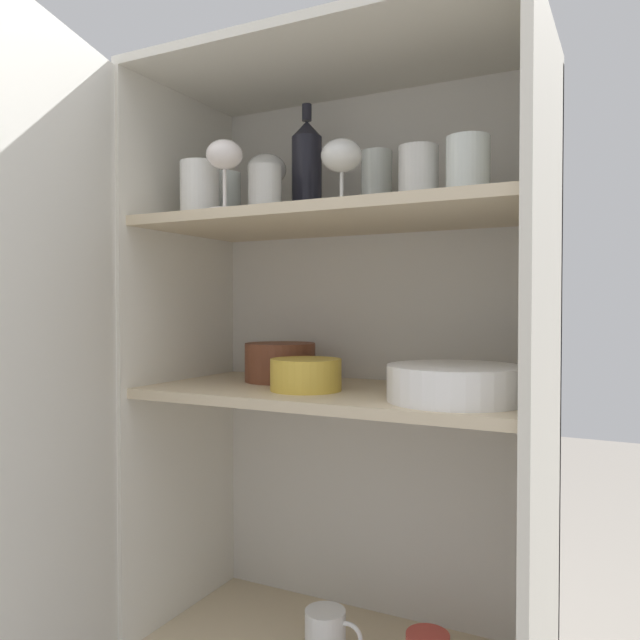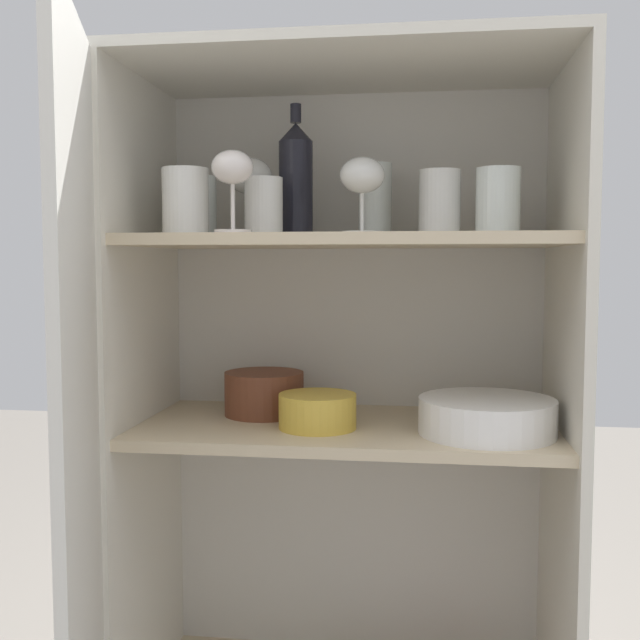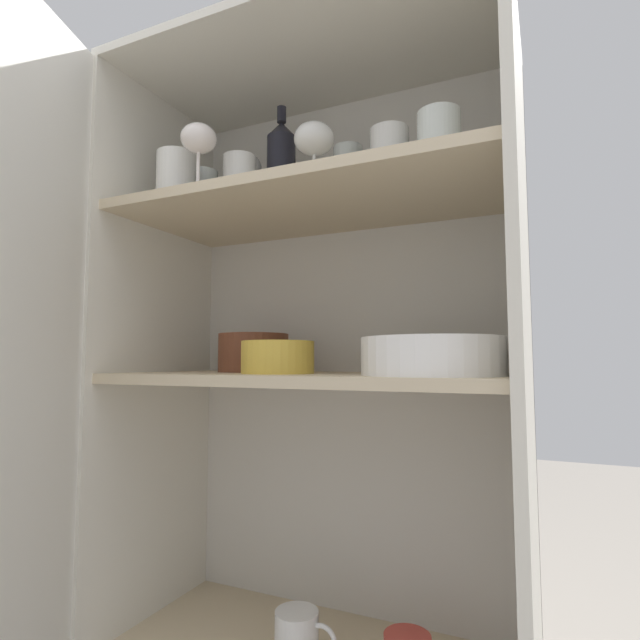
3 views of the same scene
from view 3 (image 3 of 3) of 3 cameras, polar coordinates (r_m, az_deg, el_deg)
name	(u,v)px [view 3 (image 3 of 3)]	position (r m, az deg, el deg)	size (l,w,h in m)	color
cupboard_back_panel	(346,409)	(1.16, 3.04, -10.10)	(0.79, 0.02, 1.45)	silver
cupboard_side_left	(156,409)	(1.21, -18.28, -9.68)	(0.02, 0.40, 1.45)	silver
cupboard_side_right	(526,428)	(0.89, 22.48, -11.39)	(0.02, 0.40, 1.45)	silver
cupboard_top_panel	(311,58)	(1.16, -1.08, 27.73)	(0.79, 0.40, 0.02)	silver
shelf_board_middle	(310,379)	(0.98, -1.14, -6.70)	(0.76, 0.37, 0.02)	beige
shelf_board_upper	(310,206)	(1.03, -1.11, 12.93)	(0.76, 0.37, 0.02)	beige
cupboard_door	(0,433)	(0.91, -32.78, -10.82)	(0.14, 0.38, 1.45)	silver
tumbler_glass_0	(348,179)	(1.12, 3.24, 15.79)	(0.06, 0.06, 0.14)	white
tumbler_glass_1	(176,180)	(1.13, -16.15, 15.07)	(0.08, 0.08, 0.12)	white
tumbler_glass_2	(439,144)	(0.95, 13.49, 18.97)	(0.08, 0.08, 0.11)	white
tumbler_glass_3	(240,181)	(1.09, -9.19, 15.42)	(0.07, 0.07, 0.10)	white
tumbler_glass_4	(390,159)	(1.00, 7.96, 17.74)	(0.07, 0.07, 0.11)	white
tumbler_glass_5	(204,195)	(1.21, -13.14, 13.69)	(0.06, 0.06, 0.11)	white
wine_glass_0	(199,143)	(1.05, -13.69, 19.05)	(0.07, 0.07, 0.14)	silver
wine_glass_1	(243,170)	(1.19, -8.83, 16.55)	(0.09, 0.09, 0.15)	white
wine_glass_2	(314,143)	(1.01, -0.67, 19.61)	(0.08, 0.08, 0.13)	white
wine_bottle	(281,168)	(1.17, -4.45, 16.95)	(0.07, 0.07, 0.25)	black
plate_stack_white	(432,356)	(0.85, 12.70, -4.09)	(0.24, 0.24, 0.06)	white
mixing_bowl_large	(254,351)	(1.11, -7.60, -3.59)	(0.15, 0.15, 0.08)	brown
serving_bowl_small	(278,356)	(0.96, -4.85, -4.09)	(0.14, 0.14, 0.06)	gold
coffee_mug_extra_1	(298,637)	(1.09, -2.55, -32.45)	(0.12, 0.08, 0.09)	white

